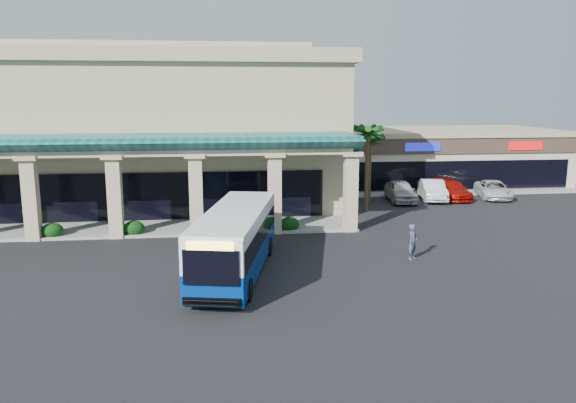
{
  "coord_description": "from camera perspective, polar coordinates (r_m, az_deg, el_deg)",
  "views": [
    {
      "loc": [
        -1.59,
        -26.69,
        7.91
      ],
      "look_at": [
        2.07,
        3.45,
        2.2
      ],
      "focal_mm": 35.0,
      "sensor_mm": 36.0,
      "label": 1
    }
  ],
  "objects": [
    {
      "name": "car_red",
      "position": [
        45.67,
        16.3,
        1.13
      ],
      "size": [
        2.08,
        4.85,
        1.39
      ],
      "primitive_type": "imported",
      "rotation": [
        0.0,
        0.0,
        -0.03
      ],
      "color": "#A90C05",
      "rests_on": "ground"
    },
    {
      "name": "strip_mall",
      "position": [
        54.62,
        14.18,
        4.59
      ],
      "size": [
        22.5,
        12.5,
        4.9
      ],
      "primitive_type": null,
      "color": "beige",
      "rests_on": "ground"
    },
    {
      "name": "car_silver",
      "position": [
        43.57,
        11.37,
        1.05
      ],
      "size": [
        2.31,
        4.86,
        1.6
      ],
      "primitive_type": "imported",
      "rotation": [
        0.0,
        0.0,
        -0.09
      ],
      "color": "#B7B7B7",
      "rests_on": "ground"
    },
    {
      "name": "palm_0",
      "position": [
        39.29,
        8.03,
        3.81
      ],
      "size": [
        2.4,
        2.4,
        6.6
      ],
      "primitive_type": null,
      "color": "#103A0F",
      "rests_on": "ground"
    },
    {
      "name": "pedestrian",
      "position": [
        28.25,
        12.55,
        -4.02
      ],
      "size": [
        0.75,
        0.75,
        1.75
      ],
      "primitive_type": "imported",
      "rotation": [
        0.0,
        0.0,
        0.79
      ],
      "color": "#414362",
      "rests_on": "ground"
    },
    {
      "name": "ground",
      "position": [
        27.88,
        -3.39,
        -5.85
      ],
      "size": [
        110.0,
        110.0,
        0.0
      ],
      "primitive_type": "plane",
      "color": "black"
    },
    {
      "name": "main_building",
      "position": [
        43.23,
        -15.57,
        7.3
      ],
      "size": [
        30.8,
        14.8,
        11.35
      ],
      "primitive_type": null,
      "color": "tan",
      "rests_on": "ground"
    },
    {
      "name": "car_white",
      "position": [
        44.69,
        14.47,
        1.13
      ],
      "size": [
        2.57,
        4.99,
        1.57
      ],
      "primitive_type": "imported",
      "rotation": [
        0.0,
        0.0,
        -0.2
      ],
      "color": "white",
      "rests_on": "ground"
    },
    {
      "name": "car_gray",
      "position": [
        47.05,
        20.13,
        1.15
      ],
      "size": [
        3.36,
        5.27,
        1.35
      ],
      "primitive_type": "imported",
      "rotation": [
        0.0,
        0.0,
        -0.25
      ],
      "color": "silver",
      "rests_on": "ground"
    },
    {
      "name": "palm_1",
      "position": [
        42.47,
        8.28,
        3.76
      ],
      "size": [
        2.4,
        2.4,
        5.8
      ],
      "primitive_type": null,
      "color": "#103A0F",
      "rests_on": "ground"
    },
    {
      "name": "broadleaf_tree",
      "position": [
        46.91,
        4.31,
        3.88
      ],
      "size": [
        2.6,
        2.6,
        4.81
      ],
      "primitive_type": null,
      "color": "black",
      "rests_on": "ground"
    },
    {
      "name": "arcade",
      "position": [
        34.47,
        -17.57,
        1.71
      ],
      "size": [
        30.0,
        6.2,
        5.7
      ],
      "primitive_type": null,
      "color": "#0E5655",
      "rests_on": "ground"
    },
    {
      "name": "transit_bus",
      "position": [
        25.4,
        -5.3,
        -4.1
      ],
      "size": [
        4.58,
        10.76,
        2.93
      ],
      "primitive_type": null,
      "rotation": [
        0.0,
        0.0,
        -0.21
      ],
      "color": "navy",
      "rests_on": "ground"
    }
  ]
}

